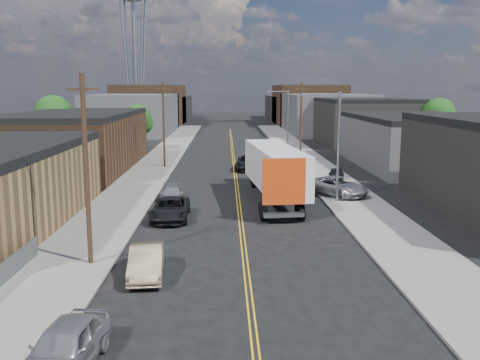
{
  "coord_description": "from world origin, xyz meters",
  "views": [
    {
      "loc": [
        -1.04,
        -17.31,
        9.26
      ],
      "look_at": [
        0.03,
        21.9,
        2.5
      ],
      "focal_mm": 40.0,
      "sensor_mm": 36.0,
      "label": 1
    }
  ],
  "objects": [
    {
      "name": "streetlight_far",
      "position": [
        7.6,
        60.0,
        5.33
      ],
      "size": [
        3.39,
        0.25,
        9.0
      ],
      "color": "gray",
      "rests_on": "ground"
    },
    {
      "name": "car_left_d",
      "position": [
        -5.5,
        26.0,
        0.64
      ],
      "size": [
        2.06,
        4.53,
        1.29
      ],
      "primitive_type": "imported",
      "rotation": [
        0.0,
        0.0,
        0.06
      ],
      "color": "#A3A5A8",
      "rests_on": "ground"
    },
    {
      "name": "tree_left_mid",
      "position": [
        -23.94,
        55.0,
        5.48
      ],
      "size": [
        5.1,
        5.04,
        8.37
      ],
      "color": "black",
      "rests_on": "ground"
    },
    {
      "name": "utility_pole_right",
      "position": [
        8.2,
        48.0,
        5.14
      ],
      "size": [
        1.6,
        0.26,
        10.0
      ],
      "color": "black",
      "rests_on": "ground"
    },
    {
      "name": "car_left_a",
      "position": [
        -6.39,
        -0.69,
        0.81
      ],
      "size": [
        2.5,
        4.97,
        1.63
      ],
      "primitive_type": "imported",
      "rotation": [
        0.0,
        0.0,
        -0.12
      ],
      "color": "#AFB1B4",
      "rests_on": "ground"
    },
    {
      "name": "skyline_right_b",
      "position": [
        20.0,
        120.0,
        5.0
      ],
      "size": [
        16.0,
        26.0,
        10.0
      ],
      "primitive_type": "cube",
      "color": "#442E1B",
      "rests_on": "ground"
    },
    {
      "name": "sidewalk_left",
      "position": [
        -9.5,
        45.0,
        0.07
      ],
      "size": [
        5.0,
        140.0,
        0.15
      ],
      "primitive_type": "cube",
      "color": "slate",
      "rests_on": "ground"
    },
    {
      "name": "car_ahead_truck",
      "position": [
        1.55,
        43.21,
        0.83
      ],
      "size": [
        3.29,
        6.18,
        1.65
      ],
      "primitive_type": "imported",
      "rotation": [
        0.0,
        0.0,
        -0.09
      ],
      "color": "black",
      "rests_on": "ground"
    },
    {
      "name": "utility_pole_left_near",
      "position": [
        -8.2,
        10.0,
        5.14
      ],
      "size": [
        1.6,
        0.26,
        10.0
      ],
      "color": "black",
      "rests_on": "ground"
    },
    {
      "name": "skyline_left_a",
      "position": [
        -20.0,
        95.0,
        4.0
      ],
      "size": [
        16.0,
        30.0,
        8.0
      ],
      "primitive_type": "cube",
      "color": "#3B3B3E",
      "rests_on": "ground"
    },
    {
      "name": "semi_truck",
      "position": [
        2.94,
        27.09,
        2.61
      ],
      "size": [
        4.29,
        17.69,
        4.58
      ],
      "rotation": [
        0.0,
        0.0,
        0.1
      ],
      "color": "silver",
      "rests_on": "ground"
    },
    {
      "name": "skyline_left_c",
      "position": [
        -20.0,
        140.0,
        3.5
      ],
      "size": [
        16.0,
        40.0,
        7.0
      ],
      "primitive_type": "cube",
      "color": "black",
      "rests_on": "ground"
    },
    {
      "name": "utility_pole_left_far",
      "position": [
        -8.2,
        45.0,
        5.14
      ],
      "size": [
        1.6,
        0.26,
        10.0
      ],
      "color": "black",
      "rests_on": "ground"
    },
    {
      "name": "sidewalk_right",
      "position": [
        9.5,
        45.0,
        0.07
      ],
      "size": [
        5.0,
        140.0,
        0.15
      ],
      "primitive_type": "cube",
      "color": "slate",
      "rests_on": "ground"
    },
    {
      "name": "ground",
      "position": [
        0.0,
        60.0,
        0.0
      ],
      "size": [
        260.0,
        260.0,
        0.0
      ],
      "primitive_type": "plane",
      "color": "black",
      "rests_on": "ground"
    },
    {
      "name": "industrial_right_c",
      "position": [
        22.0,
        72.0,
        3.8
      ],
      "size": [
        14.0,
        22.0,
        7.6
      ],
      "color": "black",
      "rests_on": "ground"
    },
    {
      "name": "skyline_right_c",
      "position": [
        20.0,
        140.0,
        3.5
      ],
      "size": [
        16.0,
        40.0,
        7.0
      ],
      "primitive_type": "cube",
      "color": "black",
      "rests_on": "ground"
    },
    {
      "name": "car_left_b",
      "position": [
        -5.0,
        8.21,
        0.77
      ],
      "size": [
        2.03,
        4.78,
        1.53
      ],
      "primitive_type": "imported",
      "rotation": [
        0.0,
        0.0,
        0.09
      ],
      "color": "#948361",
      "rests_on": "ground"
    },
    {
      "name": "skyline_left_b",
      "position": [
        -20.0,
        120.0,
        5.0
      ],
      "size": [
        16.0,
        26.0,
        10.0
      ],
      "primitive_type": "cube",
      "color": "#442E1B",
      "rests_on": "ground"
    },
    {
      "name": "tree_right_far",
      "position": [
        30.06,
        60.0,
        5.18
      ],
      "size": [
        4.85,
        4.76,
        7.91
      ],
      "color": "black",
      "rests_on": "ground"
    },
    {
      "name": "tree_left_far",
      "position": [
        -13.94,
        62.0,
        4.57
      ],
      "size": [
        4.35,
        4.2,
        6.97
      ],
      "color": "black",
      "rests_on": "ground"
    },
    {
      "name": "streetlight_near",
      "position": [
        7.6,
        25.0,
        5.33
      ],
      "size": [
        3.39,
        0.25,
        9.0
      ],
      "color": "gray",
      "rests_on": "ground"
    },
    {
      "name": "skyline_right_a",
      "position": [
        20.0,
        95.0,
        4.0
      ],
      "size": [
        16.0,
        30.0,
        8.0
      ],
      "primitive_type": "cube",
      "color": "#3B3B3E",
      "rests_on": "ground"
    },
    {
      "name": "car_left_c",
      "position": [
        -5.0,
        19.91,
        0.78
      ],
      "size": [
        2.65,
        5.62,
        1.55
      ],
      "primitive_type": "imported",
      "rotation": [
        0.0,
        0.0,
        0.01
      ],
      "color": "black",
      "rests_on": "ground"
    },
    {
      "name": "industrial_right_b",
      "position": [
        22.0,
        46.0,
        3.05
      ],
      "size": [
        14.0,
        24.0,
        6.1
      ],
      "color": "#3B3B3E",
      "rests_on": "ground"
    },
    {
      "name": "car_right_lot_a",
      "position": [
        8.56,
        27.53,
        0.95
      ],
      "size": [
        5.39,
        6.3,
        1.61
      ],
      "primitive_type": "imported",
      "rotation": [
        0.0,
        0.0,
        0.58
      ],
      "color": "#9B9DA0",
      "rests_on": "sidewalk_right"
    },
    {
      "name": "centerline",
      "position": [
        0.0,
        45.0,
        0.01
      ],
      "size": [
        0.32,
        120.0,
        0.01
      ],
      "primitive_type": "cube",
      "color": "gold",
      "rests_on": "ground"
    },
    {
      "name": "warehouse_brown",
      "position": [
        -18.0,
        44.0,
        3.3
      ],
      "size": [
        12.0,
        26.0,
        6.6
      ],
      "color": "#442E1B",
      "rests_on": "ground"
    },
    {
      "name": "car_right_lot_c",
      "position": [
        9.88,
        34.52,
        0.8
      ],
      "size": [
        2.37,
        4.04,
        1.29
      ],
      "primitive_type": "imported",
      "rotation": [
        0.0,
        0.0,
        -0.24
      ],
      "color": "black",
      "rests_on": "sidewalk_right"
    }
  ]
}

